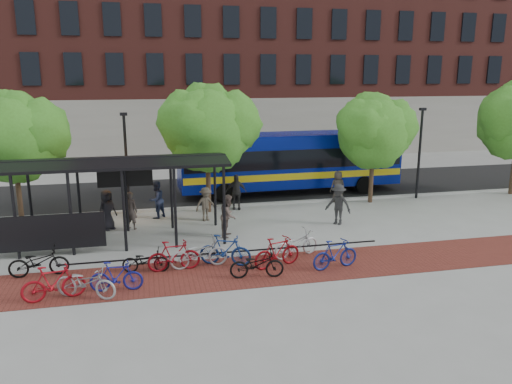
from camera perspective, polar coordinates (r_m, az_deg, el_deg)
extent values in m
plane|color=#9E9E99|center=(23.40, 2.97, -3.93)|extent=(160.00, 160.00, 0.00)
cube|color=black|center=(30.91, -0.99, 0.37)|extent=(160.00, 8.00, 0.01)
cube|color=#B7B7B2|center=(27.10, 0.71, -1.36)|extent=(160.00, 0.25, 0.12)
cube|color=maroon|center=(18.36, 1.11, -8.86)|extent=(24.00, 3.00, 0.01)
cube|color=black|center=(18.94, -3.41, -8.18)|extent=(12.00, 0.05, 0.95)
cube|color=maroon|center=(50.24, 6.31, 16.76)|extent=(55.00, 14.00, 20.00)
cylinder|color=black|center=(20.95, -25.84, -2.65)|extent=(0.12, 0.12, 3.30)
cylinder|color=black|center=(23.50, -24.41, -0.88)|extent=(0.12, 0.12, 3.30)
cylinder|color=black|center=(20.57, -20.41, -2.42)|extent=(0.12, 0.12, 3.30)
cylinder|color=black|center=(23.16, -19.57, -0.65)|extent=(0.12, 0.12, 3.30)
cylinder|color=black|center=(20.38, -14.84, -2.16)|extent=(0.12, 0.12, 3.30)
cylinder|color=black|center=(22.99, -14.63, -0.40)|extent=(0.12, 0.12, 3.30)
cylinder|color=black|center=(20.38, -9.22, -1.88)|extent=(0.12, 0.12, 3.30)
cylinder|color=black|center=(23.00, -9.65, -0.15)|extent=(0.12, 0.12, 3.30)
cylinder|color=black|center=(20.58, -3.66, -1.58)|extent=(0.12, 0.12, 3.30)
cylinder|color=black|center=(23.18, -4.71, 0.10)|extent=(0.12, 0.12, 3.30)
cube|color=black|center=(20.86, -23.01, -4.30)|extent=(4.50, 0.08, 1.40)
cube|color=black|center=(20.70, -17.85, 2.99)|extent=(10.60, 1.65, 0.29)
cube|color=black|center=(22.07, -17.54, 3.62)|extent=(10.60, 1.65, 0.29)
cube|color=black|center=(22.82, -17.34, 2.92)|extent=(9.00, 0.10, 0.40)
cube|color=black|center=(22.93, -14.73, 1.48)|extent=(2.40, 0.12, 0.70)
cube|color=#FF7200|center=(23.01, -14.72, 1.52)|extent=(2.20, 0.02, 0.55)
cylinder|color=#382619|center=(26.15, -25.41, -0.68)|extent=(0.24, 0.24, 2.38)
sphere|color=#3D7C21|center=(25.68, -26.03, 5.38)|extent=(4.00, 4.00, 4.00)
sphere|color=#3D7C21|center=(25.63, -23.82, 6.26)|extent=(3.20, 3.20, 3.20)
sphere|color=#3D7C21|center=(25.97, -25.80, 7.26)|extent=(2.80, 2.80, 2.80)
cylinder|color=#382619|center=(25.63, -5.46, 0.48)|extent=(0.24, 0.24, 2.52)
sphere|color=#3D7C21|center=(25.14, -5.60, 7.02)|extent=(4.20, 4.20, 4.20)
sphere|color=#3D7C21|center=(25.46, -3.31, 7.82)|extent=(3.36, 3.36, 3.36)
sphere|color=#3D7C21|center=(24.72, -7.49, 7.80)|extent=(3.15, 3.15, 3.15)
sphere|color=#3D7C21|center=(25.48, -5.53, 8.91)|extent=(2.94, 2.94, 2.94)
cylinder|color=#382619|center=(28.18, 13.01, 1.11)|extent=(0.24, 0.24, 2.27)
sphere|color=#3D7C21|center=(27.76, 13.30, 6.48)|extent=(3.80, 3.80, 3.80)
sphere|color=#3D7C21|center=(28.33, 14.90, 7.13)|extent=(3.04, 3.04, 3.04)
sphere|color=#3D7C21|center=(27.12, 12.16, 7.24)|extent=(2.85, 2.85, 2.85)
sphere|color=#3D7C21|center=(28.08, 13.22, 8.20)|extent=(2.66, 2.66, 2.66)
sphere|color=#3D7C21|center=(31.83, 27.03, 7.71)|extent=(3.30, 3.30, 3.30)
cylinder|color=black|center=(25.51, -14.56, 2.89)|extent=(0.14, 0.14, 5.00)
cube|color=black|center=(25.20, -14.90, 8.60)|extent=(0.35, 0.20, 0.15)
cylinder|color=black|center=(29.61, 18.16, 4.05)|extent=(0.14, 0.14, 5.00)
cube|color=black|center=(29.34, 18.53, 8.97)|extent=(0.35, 0.20, 0.15)
cube|color=navy|center=(29.69, 3.89, 3.72)|extent=(13.16, 3.13, 3.00)
cube|color=black|center=(29.65, 3.90, 4.19)|extent=(12.90, 3.17, 1.09)
cube|color=yellow|center=(29.82, 3.87, 2.32)|extent=(13.03, 3.18, 0.38)
cube|color=navy|center=(29.48, 3.94, 6.49)|extent=(12.90, 2.84, 0.20)
cylinder|color=black|center=(27.63, -3.56, -0.11)|extent=(1.05, 0.33, 1.05)
cylinder|color=black|center=(30.36, -4.54, 1.10)|extent=(1.05, 0.33, 1.05)
cylinder|color=black|center=(30.23, 12.27, 0.78)|extent=(1.05, 0.33, 1.05)
cylinder|color=black|center=(32.74, 10.10, 1.83)|extent=(1.05, 0.33, 1.05)
imported|color=black|center=(19.20, -23.59, -7.34)|extent=(2.03, 0.78, 1.06)
imported|color=maroon|center=(17.05, -22.15, -9.60)|extent=(1.99, 0.89, 1.16)
imported|color=#9E9EA0|center=(16.86, -18.88, -9.74)|extent=(2.15, 1.46, 1.07)
imported|color=navy|center=(17.09, -15.68, -9.26)|extent=(1.75, 0.61, 1.03)
imported|color=black|center=(18.42, -12.49, -7.66)|extent=(1.74, 0.81, 0.88)
imported|color=maroon|center=(18.32, -9.37, -7.20)|extent=(1.92, 0.63, 1.14)
imported|color=#A1A2A4|center=(18.48, -6.54, -6.93)|extent=(2.22, 0.99, 1.13)
imported|color=navy|center=(18.59, -3.54, -6.67)|extent=(2.01, 1.26, 1.17)
imported|color=black|center=(17.50, 0.09, -8.27)|extent=(1.95, 0.87, 0.99)
imported|color=maroon|center=(18.41, 2.43, -6.88)|extent=(2.01, 1.10, 1.16)
imported|color=#B4B4B7|center=(19.49, 4.58, -5.90)|extent=(2.14, 1.32, 1.06)
imported|color=navy|center=(18.49, 9.04, -7.03)|extent=(1.91, 0.87, 1.11)
imported|color=black|center=(23.65, -16.65, -1.97)|extent=(1.06, 1.04, 1.84)
imported|color=#3F3633|center=(23.44, -14.12, -2.06)|extent=(0.76, 0.68, 1.76)
imported|color=#1A223D|center=(24.96, -11.31, -0.87)|extent=(1.13, 1.12, 1.84)
imported|color=#4F473B|center=(24.17, -5.76, -1.39)|extent=(1.20, 0.92, 1.65)
imported|color=#272727|center=(26.06, -2.30, 0.01)|extent=(1.15, 0.60, 1.87)
imported|color=#3B342F|center=(27.95, 9.33, 0.62)|extent=(0.85, 0.56, 1.73)
imported|color=brown|center=(21.77, -3.18, -2.70)|extent=(0.98, 1.10, 1.86)
imported|color=#282828|center=(23.74, 9.38, -1.41)|extent=(1.40, 1.38, 1.94)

